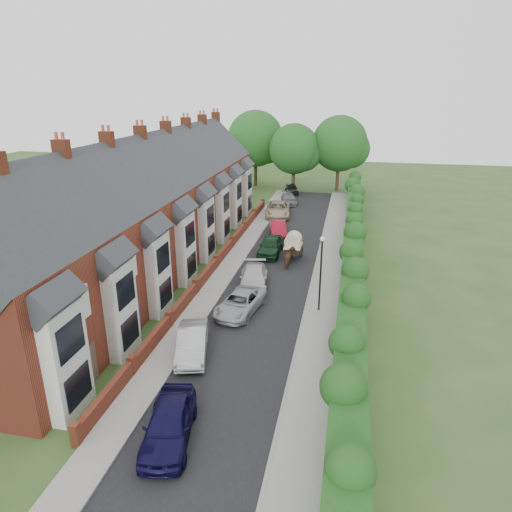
{
  "coord_description": "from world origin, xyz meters",
  "views": [
    {
      "loc": [
        4.85,
        -23.0,
        13.81
      ],
      "look_at": [
        -1.54,
        7.6,
        2.2
      ],
      "focal_mm": 32.0,
      "sensor_mm": 36.0,
      "label": 1
    }
  ],
  "objects": [
    {
      "name": "ground",
      "position": [
        0.0,
        0.0,
        0.0
      ],
      "size": [
        140.0,
        140.0,
        0.0
      ],
      "primitive_type": "plane",
      "color": "#2D4C1E",
      "rests_on": "ground"
    },
    {
      "name": "road",
      "position": [
        -0.5,
        11.0,
        0.01
      ],
      "size": [
        6.0,
        58.0,
        0.02
      ],
      "primitive_type": "cube",
      "color": "black",
      "rests_on": "ground"
    },
    {
      "name": "pavement_hedge_side",
      "position": [
        3.6,
        11.0,
        0.06
      ],
      "size": [
        2.2,
        58.0,
        0.12
      ],
      "primitive_type": "cube",
      "color": "gray",
      "rests_on": "ground"
    },
    {
      "name": "pavement_house_side",
      "position": [
        -4.35,
        11.0,
        0.06
      ],
      "size": [
        1.7,
        58.0,
        0.12
      ],
      "primitive_type": "cube",
      "color": "gray",
      "rests_on": "ground"
    },
    {
      "name": "kerb_hedge_side",
      "position": [
        2.55,
        11.0,
        0.07
      ],
      "size": [
        0.18,
        58.0,
        0.13
      ],
      "primitive_type": "cube",
      "color": "gray",
      "rests_on": "ground"
    },
    {
      "name": "kerb_house_side",
      "position": [
        -3.55,
        11.0,
        0.07
      ],
      "size": [
        0.18,
        58.0,
        0.13
      ],
      "primitive_type": "cube",
      "color": "gray",
      "rests_on": "ground"
    },
    {
      "name": "hedge",
      "position": [
        5.4,
        11.0,
        1.6
      ],
      "size": [
        2.1,
        58.0,
        2.85
      ],
      "color": "#123B13",
      "rests_on": "ground"
    },
    {
      "name": "terrace_row",
      "position": [
        -10.87,
        9.98,
        4.47
      ],
      "size": [
        9.05,
        40.5,
        11.5
      ],
      "color": "maroon",
      "rests_on": "ground"
    },
    {
      "name": "garden_wall_row",
      "position": [
        -5.35,
        10.0,
        0.46
      ],
      "size": [
        0.35,
        40.35,
        1.1
      ],
      "color": "brown",
      "rests_on": "ground"
    },
    {
      "name": "lamppost",
      "position": [
        3.4,
        4.0,
        3.3
      ],
      "size": [
        0.32,
        0.32,
        5.16
      ],
      "color": "black",
      "rests_on": "ground"
    },
    {
      "name": "tree_far_left",
      "position": [
        -2.65,
        40.08,
        5.71
      ],
      "size": [
        7.14,
        6.8,
        9.29
      ],
      "color": "#332316",
      "rests_on": "ground"
    },
    {
      "name": "tree_far_right",
      "position": [
        3.39,
        42.08,
        6.31
      ],
      "size": [
        7.98,
        7.6,
        10.31
      ],
      "color": "#332316",
      "rests_on": "ground"
    },
    {
      "name": "tree_far_back",
      "position": [
        -8.59,
        43.08,
        6.62
      ],
      "size": [
        8.4,
        8.0,
        10.82
      ],
      "color": "#332316",
      "rests_on": "ground"
    },
    {
      "name": "car_navy",
      "position": [
        -1.78,
        -8.85,
        0.8
      ],
      "size": [
        2.72,
        4.94,
        1.59
      ],
      "primitive_type": "imported",
      "rotation": [
        0.0,
        0.0,
        0.19
      ],
      "color": "black",
      "rests_on": "ground"
    },
    {
      "name": "car_silver_a",
      "position": [
        -3.0,
        -2.5,
        0.73
      ],
      "size": [
        2.62,
        4.66,
        1.45
      ],
      "primitive_type": "imported",
      "rotation": [
        0.0,
        0.0,
        0.26
      ],
      "color": "#A8A8AD",
      "rests_on": "ground"
    },
    {
      "name": "car_silver_b",
      "position": [
        -1.6,
        2.88,
        0.66
      ],
      "size": [
        3.0,
        5.08,
        1.32
      ],
      "primitive_type": "imported",
      "rotation": [
        0.0,
        0.0,
        -0.18
      ],
      "color": "#A3A4AA",
      "rests_on": "ground"
    },
    {
      "name": "car_white",
      "position": [
        -1.6,
        7.0,
        0.7
      ],
      "size": [
        2.68,
        5.05,
        1.4
      ],
      "primitive_type": "imported",
      "rotation": [
        0.0,
        0.0,
        0.16
      ],
      "color": "silver",
      "rests_on": "ground"
    },
    {
      "name": "car_green",
      "position": [
        -1.6,
        14.12,
        0.79
      ],
      "size": [
        1.86,
        4.62,
        1.57
      ],
      "primitive_type": "imported",
      "rotation": [
        0.0,
        0.0,
        -0.0
      ],
      "color": "black",
      "rests_on": "ground"
    },
    {
      "name": "car_red",
      "position": [
        -1.84,
        19.67,
        0.7
      ],
      "size": [
        2.39,
        4.45,
        1.39
      ],
      "primitive_type": "imported",
      "rotation": [
        0.0,
        0.0,
        0.23
      ],
      "color": "maroon",
      "rests_on": "ground"
    },
    {
      "name": "car_beige",
      "position": [
        -3.0,
        26.71,
        0.8
      ],
      "size": [
        3.39,
        6.08,
        1.61
      ],
      "primitive_type": "imported",
      "rotation": [
        0.0,
        0.0,
        0.13
      ],
      "color": "tan",
      "rests_on": "ground"
    },
    {
      "name": "car_grey",
      "position": [
        -2.59,
        32.7,
        0.64
      ],
      "size": [
        2.72,
        4.67,
        1.27
      ],
      "primitive_type": "imported",
      "rotation": [
        0.0,
        0.0,
        0.23
      ],
      "color": "slate",
      "rests_on": "ground"
    },
    {
      "name": "car_black",
      "position": [
        -3.0,
        38.6,
        0.68
      ],
      "size": [
        2.54,
        4.28,
        1.37
      ],
      "primitive_type": "imported",
      "rotation": [
        0.0,
        0.0,
        0.25
      ],
      "color": "black",
      "rests_on": "ground"
    },
    {
      "name": "horse",
      "position": [
        0.47,
        11.46,
        0.77
      ],
      "size": [
        0.89,
        1.86,
        1.55
      ],
      "primitive_type": "imported",
      "rotation": [
        0.0,
        0.0,
        3.17
      ],
      "color": "#54341E",
      "rests_on": "ground"
    },
    {
      "name": "horse_cart",
      "position": [
        0.47,
        13.44,
        1.33
      ],
      "size": [
        1.46,
        3.23,
        2.33
      ],
      "color": "black",
      "rests_on": "ground"
    }
  ]
}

